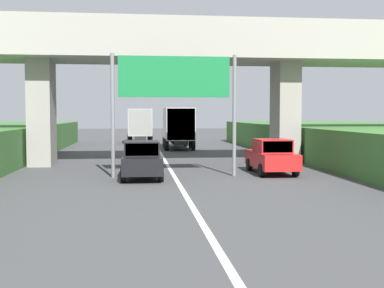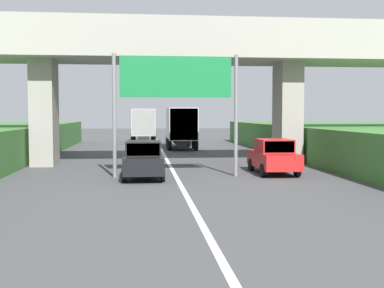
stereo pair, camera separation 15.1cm
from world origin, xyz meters
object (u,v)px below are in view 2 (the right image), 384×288
Objects in this scene: truck_yellow at (143,124)px; car_black at (143,160)px; car_red at (273,156)px; truck_white at (181,126)px; overhead_highway_sign at (176,86)px.

truck_yellow is 1.78× the size of car_black.
truck_yellow is 1.78× the size of car_red.
truck_white reaches higher than car_black.
overhead_highway_sign reaches higher than car_black.
truck_white is 1.78× the size of car_red.
overhead_highway_sign reaches higher than truck_yellow.
car_red is (3.19, -18.00, -1.08)m from truck_white.
overhead_highway_sign reaches higher than car_red.
car_red is (6.41, 1.09, 0.00)m from car_black.
car_black is at bearing -165.27° from overhead_highway_sign.
car_red is at bearing 9.61° from car_black.
truck_yellow is (-3.14, 8.40, 0.00)m from truck_white.
truck_white is 1.78× the size of car_black.
car_black is 1.00× the size of car_red.
overhead_highway_sign is at bearing 14.73° from car_black.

